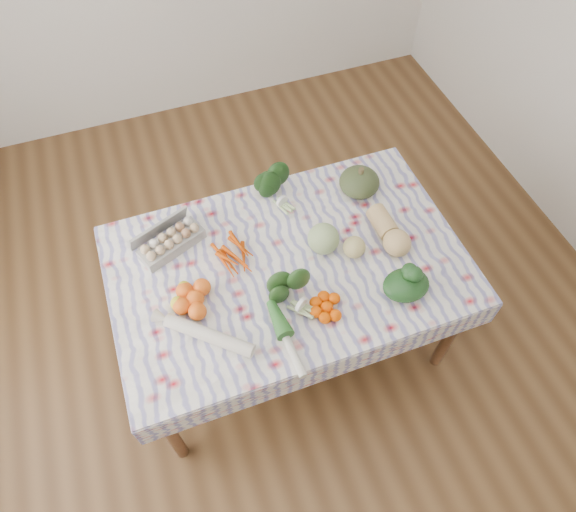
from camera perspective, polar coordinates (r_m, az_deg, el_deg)
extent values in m
plane|color=#56381D|center=(3.07, 0.00, -8.78)|extent=(4.50, 4.50, 0.00)
cube|color=brown|center=(2.44, 0.00, -1.21)|extent=(1.60, 1.00, 0.04)
cylinder|color=brown|center=(2.56, -12.99, -18.51)|extent=(0.06, 0.06, 0.71)
cylinder|color=brown|center=(2.81, 17.68, -8.14)|extent=(0.06, 0.06, 0.71)
cylinder|color=brown|center=(2.96, -16.60, -2.59)|extent=(0.06, 0.06, 0.71)
cylinder|color=brown|center=(3.19, 9.90, 5.05)|extent=(0.06, 0.06, 0.71)
cube|color=white|center=(2.42, 0.00, -0.87)|extent=(1.66, 1.06, 0.01)
cube|color=#A5A5A0|center=(2.49, -12.83, 1.48)|extent=(0.34, 0.24, 0.08)
cube|color=#D34604|center=(2.44, -6.27, 0.24)|extent=(0.19, 0.18, 0.03)
ellipsoid|color=#183712|center=(2.59, -1.50, 7.25)|extent=(0.22, 0.21, 0.15)
ellipsoid|color=#3C4926|center=(2.67, 7.93, 8.15)|extent=(0.24, 0.24, 0.14)
sphere|color=#9AB975|center=(2.41, 3.97, 1.94)|extent=(0.19, 0.19, 0.15)
ellipsoid|color=tan|center=(2.49, 11.21, 2.86)|extent=(0.14, 0.29, 0.13)
cube|color=orange|center=(2.30, -10.28, -4.69)|extent=(0.34, 0.34, 0.09)
ellipsoid|color=#214518|center=(2.24, 0.31, -4.49)|extent=(0.23, 0.23, 0.12)
cube|color=#F85300|center=(2.26, 4.37, -5.61)|extent=(0.23, 0.23, 0.06)
sphere|color=#D1C175|center=(2.42, 7.37, 0.98)|extent=(0.14, 0.14, 0.11)
ellipsoid|color=#173816|center=(2.35, 12.98, -3.16)|extent=(0.26, 0.23, 0.10)
cylinder|color=silver|center=(2.21, -8.75, -8.71)|extent=(0.36, 0.33, 0.06)
cylinder|color=silver|center=(2.19, -0.14, -9.29)|extent=(0.06, 0.36, 0.04)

